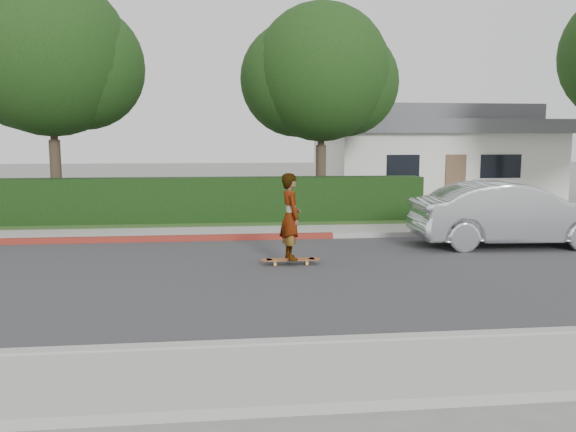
% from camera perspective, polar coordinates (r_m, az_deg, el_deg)
% --- Properties ---
extents(ground, '(120.00, 120.00, 0.00)m').
position_cam_1_polar(ground, '(11.36, 3.47, -5.89)').
color(ground, slate).
rests_on(ground, ground).
extents(road, '(60.00, 8.00, 0.01)m').
position_cam_1_polar(road, '(11.36, 3.47, -5.86)').
color(road, '#2D2D30').
rests_on(road, ground).
extents(curb_near, '(60.00, 0.20, 0.15)m').
position_cam_1_polar(curb_near, '(7.50, 8.94, -12.53)').
color(curb_near, '#9E9E99').
rests_on(curb_near, ground).
extents(sidewalk_near, '(60.00, 1.60, 0.12)m').
position_cam_1_polar(sidewalk_near, '(6.70, 11.03, -15.22)').
color(sidewalk_near, gray).
rests_on(sidewalk_near, ground).
extents(curb_far, '(60.00, 0.20, 0.15)m').
position_cam_1_polar(curb_far, '(15.32, 0.86, -2.08)').
color(curb_far, '#9E9E99').
rests_on(curb_far, ground).
extents(curb_red_section, '(12.00, 0.21, 0.15)m').
position_cam_1_polar(curb_red_section, '(15.51, -17.80, -2.31)').
color(curb_red_section, maroon).
rests_on(curb_red_section, ground).
extents(sidewalk_far, '(60.00, 1.60, 0.12)m').
position_cam_1_polar(sidewalk_far, '(16.20, 0.46, -1.60)').
color(sidewalk_far, gray).
rests_on(sidewalk_far, ground).
extents(planting_strip, '(60.00, 1.60, 0.10)m').
position_cam_1_polar(planting_strip, '(17.78, -0.15, -0.82)').
color(planting_strip, '#2D4C1E').
rests_on(planting_strip, ground).
extents(hedge, '(15.00, 1.00, 1.50)m').
position_cam_1_polar(hedge, '(18.22, -9.79, 1.50)').
color(hedge, black).
rests_on(hedge, ground).
extents(tree_left, '(5.99, 5.21, 8.00)m').
position_cam_1_polar(tree_left, '(20.53, -22.92, 14.33)').
color(tree_left, '#33261C').
rests_on(tree_left, ground).
extents(tree_center, '(5.66, 4.84, 7.44)m').
position_cam_1_polar(tree_center, '(20.48, 3.29, 13.90)').
color(tree_center, '#33261C').
rests_on(tree_center, ground).
extents(house, '(10.60, 8.60, 4.30)m').
position_cam_1_polar(house, '(28.65, 13.94, 6.25)').
color(house, beige).
rests_on(house, ground).
extents(skateboard, '(1.28, 0.26, 0.12)m').
position_cam_1_polar(skateboard, '(12.12, 0.26, -4.47)').
color(skateboard, gold).
rests_on(skateboard, ground).
extents(skateboarder, '(0.55, 0.74, 1.85)m').
position_cam_1_polar(skateboarder, '(11.96, 0.27, -0.05)').
color(skateboarder, white).
rests_on(skateboarder, skateboard).
extents(car_silver, '(5.06, 2.01, 1.64)m').
position_cam_1_polar(car_silver, '(15.26, 21.80, 0.16)').
color(car_silver, '#B0B3B7').
rests_on(car_silver, ground).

